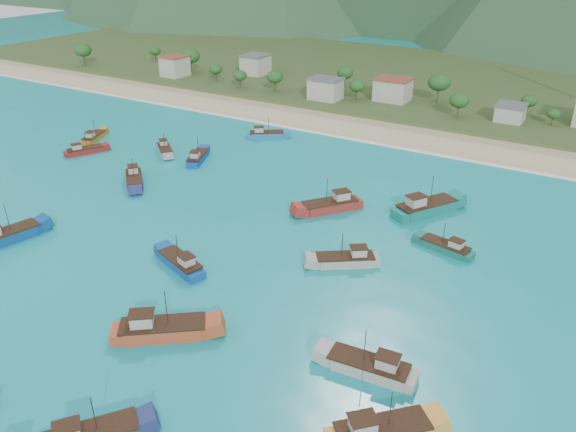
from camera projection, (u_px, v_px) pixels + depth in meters
The scene contains 20 objects.
ground at pixel (203, 272), 85.84m from camera, with size 600.00×600.00×0.00m, color #0C8086.
beach at pixel (394, 133), 146.42m from camera, with size 400.00×18.00×1.20m, color beige.
land at pixel (460, 86), 193.20m from camera, with size 400.00×110.00×2.40m, color #385123.
surf_line at pixel (380, 144), 139.13m from camera, with size 400.00×2.50×0.08m, color white.
village at pixel (451, 99), 159.69m from camera, with size 210.34×27.79×6.77m.
vegetation at pixel (420, 93), 163.64m from camera, with size 275.76×25.77×9.09m.
boat_0 at pixel (198, 158), 128.21m from camera, with size 6.45×10.06×5.74m.
boat_1 at pixel (346, 261), 87.47m from camera, with size 9.94×8.30×5.96m.
boat_2 at pixel (165, 150), 133.30m from camera, with size 8.57×7.70×5.27m.
boat_3 at pixel (266, 135), 143.22m from camera, with size 9.44×7.99×5.69m.
boat_6 at pixel (370, 368), 65.57m from camera, with size 10.87×4.13×6.28m.
boat_7 at pixel (94, 138), 141.31m from camera, with size 6.05×9.59×5.47m.
boat_9 at pixel (161, 330), 71.61m from camera, with size 11.81×10.27×7.18m.
boat_10 at pixel (446, 248), 91.29m from camera, with size 9.23×4.39×5.25m.
boat_12 at pixel (134, 180), 116.50m from camera, with size 9.74×9.31×6.15m.
boat_14 at pixel (181, 264), 86.58m from camera, with size 10.33×6.02×5.86m.
boat_15 at pixel (85, 151), 132.69m from camera, with size 6.35×9.18×5.28m.
boat_19 at pixel (6, 237), 94.02m from camera, with size 5.76×12.10×6.88m.
boat_22 at pixel (331, 206), 104.92m from camera, with size 9.89×11.37×6.91m.
boat_26 at pixel (425, 208), 103.63m from camera, with size 10.11×13.19×7.73m.
Camera 1 is at (48.88, -55.84, 45.87)m, focal length 35.00 mm.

